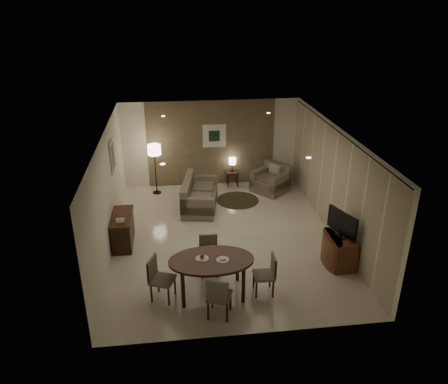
{
  "coord_description": "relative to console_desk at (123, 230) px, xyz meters",
  "views": [
    {
      "loc": [
        -1.2,
        -9.5,
        5.52
      ],
      "look_at": [
        0.0,
        0.2,
        1.15
      ],
      "focal_mm": 35.0,
      "sensor_mm": 36.0,
      "label": 1
    }
  ],
  "objects": [
    {
      "name": "chair_far",
      "position": [
        1.95,
        -1.53,
        0.05
      ],
      "size": [
        0.42,
        0.42,
        0.86
      ],
      "primitive_type": null,
      "rotation": [
        0.0,
        0.0,
        -0.02
      ],
      "color": "gray",
      "rests_on": "floor"
    },
    {
      "name": "flat_tv",
      "position": [
        4.87,
        -1.5,
        0.65
      ],
      "size": [
        0.36,
        0.85,
        0.6
      ],
      "primitive_type": null,
      "rotation": [
        0.0,
        0.0,
        0.35
      ],
      "color": "black",
      "rests_on": "tv_cabinet"
    },
    {
      "name": "curtain_rod",
      "position": [
        5.17,
        0.0,
        2.27
      ],
      "size": [
        0.03,
        6.8,
        0.03
      ],
      "primitive_type": "cylinder",
      "rotation": [
        1.57,
        0.0,
        0.0
      ],
      "color": "black",
      "rests_on": "wall_right"
    },
    {
      "name": "tv_cabinet",
      "position": [
        4.89,
        -1.5,
        -0.03
      ],
      "size": [
        0.48,
        0.9,
        0.7
      ],
      "primitive_type": null,
      "color": "brown",
      "rests_on": "floor"
    },
    {
      "name": "art_left_frame",
      "position": [
        -0.23,
        1.2,
        1.48
      ],
      "size": [
        0.03,
        0.6,
        0.8
      ],
      "primitive_type": "cube",
      "color": "silver",
      "rests_on": "wall_left"
    },
    {
      "name": "art_left_canvas",
      "position": [
        -0.21,
        1.2,
        1.48
      ],
      "size": [
        0.01,
        0.46,
        0.64
      ],
      "primitive_type": "cube",
      "color": "gray",
      "rests_on": "wall_left"
    },
    {
      "name": "fruit_apple",
      "position": [
        1.76,
        -2.18,
        0.48
      ],
      "size": [
        0.09,
        0.09,
        0.09
      ],
      "primitive_type": "sphere",
      "color": "#A93313",
      "rests_on": "plate_a"
    },
    {
      "name": "curtain_wall",
      "position": [
        5.17,
        0.0,
        0.95
      ],
      "size": [
        0.08,
        6.7,
        2.58
      ],
      "primitive_type": null,
      "color": "beige",
      "rests_on": "wall_right"
    },
    {
      "name": "taupe_accent",
      "position": [
        2.49,
        3.48,
        0.98
      ],
      "size": [
        3.96,
        0.03,
        2.7
      ],
      "primitive_type": "cube",
      "color": "#7E674E",
      "rests_on": "wall_back"
    },
    {
      "name": "napkin",
      "position": [
        2.16,
        -2.28,
        0.45
      ],
      "size": [
        0.12,
        0.08,
        0.03
      ],
      "primitive_type": "cube",
      "color": "white",
      "rests_on": "plate_b"
    },
    {
      "name": "chair_right",
      "position": [
        2.98,
        -2.33,
        0.05
      ],
      "size": [
        0.42,
        0.42,
        0.84
      ],
      "primitive_type": null,
      "rotation": [
        0.0,
        0.0,
        -1.6
      ],
      "color": "gray",
      "rests_on": "floor"
    },
    {
      "name": "chair_left",
      "position": [
        0.97,
        -2.27,
        0.07
      ],
      "size": [
        0.56,
        0.56,
        0.9
      ],
      "primitive_type": null,
      "rotation": [
        0.0,
        0.0,
        1.2
      ],
      "color": "gray",
      "rests_on": "floor"
    },
    {
      "name": "chair_near",
      "position": [
        2.02,
        -2.91,
        0.07
      ],
      "size": [
        0.54,
        0.54,
        0.89
      ],
      "primitive_type": null,
      "rotation": [
        0.0,
        0.0,
        2.83
      ],
      "color": "gray",
      "rests_on": "floor"
    },
    {
      "name": "downlight_nr",
      "position": [
        3.89,
        -1.8,
        2.31
      ],
      "size": [
        0.1,
        0.1,
        0.01
      ],
      "primitive_type": "cylinder",
      "color": "white",
      "rests_on": "ceiling"
    },
    {
      "name": "art_back_canvas",
      "position": [
        2.59,
        3.44,
        1.23
      ],
      "size": [
        0.34,
        0.01,
        0.34
      ],
      "primitive_type": "cube",
      "color": "black",
      "rests_on": "wall_back"
    },
    {
      "name": "plate_b",
      "position": [
        2.16,
        -2.28,
        0.43
      ],
      "size": [
        0.26,
        0.26,
        0.02
      ],
      "primitive_type": "cylinder",
      "color": "white",
      "rests_on": "dining_table"
    },
    {
      "name": "console_desk",
      "position": [
        0.0,
        0.0,
        0.0
      ],
      "size": [
        0.48,
        1.2,
        0.75
      ],
      "primitive_type": null,
      "color": "#492217",
      "rests_on": "floor"
    },
    {
      "name": "room_shell",
      "position": [
        2.49,
        0.4,
        0.98
      ],
      "size": [
        5.5,
        7.0,
        2.7
      ],
      "color": "beige",
      "rests_on": "ground"
    },
    {
      "name": "sofa",
      "position": [
        2.0,
        1.78,
        0.05
      ],
      "size": [
        1.92,
        1.19,
        0.84
      ],
      "primitive_type": null,
      "rotation": [
        0.0,
        0.0,
        1.4
      ],
      "color": "gray",
      "rests_on": "floor"
    },
    {
      "name": "armchair",
      "position": [
        4.24,
        2.64,
        0.05
      ],
      "size": [
        1.31,
        1.31,
        0.85
      ],
      "primitive_type": null,
      "rotation": [
        0.0,
        0.0,
        -0.87
      ],
      "color": "gray",
      "rests_on": "floor"
    },
    {
      "name": "floor_lamp",
      "position": [
        0.75,
        2.94,
        0.4
      ],
      "size": [
        0.39,
        0.39,
        1.55
      ],
      "primitive_type": null,
      "color": "#FFE5B7",
      "rests_on": "floor"
    },
    {
      "name": "downlight_nl",
      "position": [
        1.09,
        -1.8,
        2.31
      ],
      "size": [
        0.1,
        0.1,
        0.01
      ],
      "primitive_type": "cylinder",
      "color": "white",
      "rests_on": "ceiling"
    },
    {
      "name": "round_rug",
      "position": [
        3.13,
        2.1,
        -0.37
      ],
      "size": [
        1.25,
        1.25,
        0.01
      ],
      "primitive_type": "cylinder",
      "color": "#3D3822",
      "rests_on": "floor"
    },
    {
      "name": "table_lamp",
      "position": [
        3.13,
        3.25,
        0.35
      ],
      "size": [
        0.22,
        0.22,
        0.5
      ],
      "primitive_type": null,
      "color": "#FFEAC1",
      "rests_on": "side_table"
    },
    {
      "name": "downlight_fl",
      "position": [
        1.09,
        1.8,
        2.31
      ],
      "size": [
        0.1,
        0.1,
        0.01
      ],
      "primitive_type": "cylinder",
      "color": "white",
      "rests_on": "ceiling"
    },
    {
      "name": "downlight_fr",
      "position": [
        3.89,
        1.8,
        2.31
      ],
      "size": [
        0.1,
        0.1,
        0.01
      ],
      "primitive_type": "cylinder",
      "color": "white",
      "rests_on": "ceiling"
    },
    {
      "name": "art_back_frame",
      "position": [
        2.59,
        3.46,
        1.23
      ],
      "size": [
        0.72,
        0.03,
        0.72
      ],
      "primitive_type": "cube",
      "color": "silver",
      "rests_on": "wall_back"
    },
    {
      "name": "plate_a",
      "position": [
        1.76,
        -2.18,
        0.43
      ],
      "size": [
        0.26,
        0.26,
        0.02
      ],
      "primitive_type": "cylinder",
      "color": "white",
      "rests_on": "dining_table"
    },
    {
      "name": "telephone",
      "position": [
        0.0,
        -0.3,
        0.43
      ],
      "size": [
        0.2,
        0.14,
        0.09
      ],
      "primitive_type": null,
      "color": "white",
      "rests_on": "console_desk"
    },
    {
      "name": "dining_table",
      "position": [
        1.94,
        -2.23,
        0.02
      ],
      "size": [
        1.7,
        1.06,
        0.8
      ],
      "primitive_type": null,
      "color": "#492217",
      "rests_on": "floor"
    },
    {
      "name": "side_table",
      "position": [
        3.13,
        3.25,
        -0.14
      ],
      "size": [
        0.37,
        0.37,
        0.48
      ],
      "primitive_type": null,
      "color": "#301E10",
      "rests_on": "floor"
    }
  ]
}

